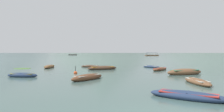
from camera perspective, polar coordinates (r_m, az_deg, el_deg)
name	(u,v)px	position (r m, az deg, el deg)	size (l,w,h in m)	color
ground_plane	(102,53)	(1506.37, -3.17, 0.98)	(6000.00, 6000.00, 0.00)	#425B56
mountain_1	(0,34)	(2538.99, -30.73, 5.82)	(1241.56, 1241.56, 438.52)	slate
mountain_2	(101,30)	(2366.47, -3.29, 7.73)	(1342.84, 1342.84, 553.42)	slate
mountain_3	(211,38)	(2406.67, 27.58, 4.90)	(1311.52, 1311.52, 335.74)	#56665B
rowboat_0	(188,96)	(10.95, 21.82, -11.06)	(3.95, 3.16, 0.52)	navy
rowboat_1	(197,82)	(16.34, 24.31, -7.06)	(1.04, 3.62, 0.52)	brown
rowboat_2	(160,69)	(26.87, 14.23, -3.86)	(3.24, 3.45, 0.49)	brown
rowboat_4	(151,67)	(31.51, 11.76, -3.17)	(2.64, 3.13, 0.40)	navy
rowboat_5	(185,72)	(22.68, 21.00, -4.56)	(4.59, 2.47, 0.81)	brown
rowboat_6	(22,75)	(20.99, -25.35, -5.26)	(3.24, 1.50, 0.55)	navy
rowboat_7	(102,68)	(27.36, -2.91, -3.64)	(4.67, 2.95, 0.65)	#4C3323
rowboat_8	(87,77)	(17.34, -7.39, -6.40)	(3.28, 3.72, 0.63)	brown
rowboat_9	(49,67)	(31.84, -18.33, -3.06)	(1.21, 4.10, 0.58)	brown
rowboat_10	(90,66)	(31.85, -6.50, -3.08)	(3.21, 1.35, 0.45)	#4C3323
ferry_1	(152,55)	(139.59, 11.91, 0.23)	(9.56, 3.81, 2.54)	brown
ferry_2	(73,55)	(174.28, -11.76, 0.40)	(7.50, 4.61, 2.54)	#2D2826
mooring_buoy	(75,73)	(22.36, -10.94, -4.98)	(0.41, 0.41, 1.00)	#DB4C1E
weed_patch_0	(98,68)	(30.26, -4.13, -3.57)	(2.99, 2.38, 0.14)	#477033
weed_patch_2	(22,69)	(31.77, -25.37, -3.45)	(2.64, 2.25, 0.14)	#477033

